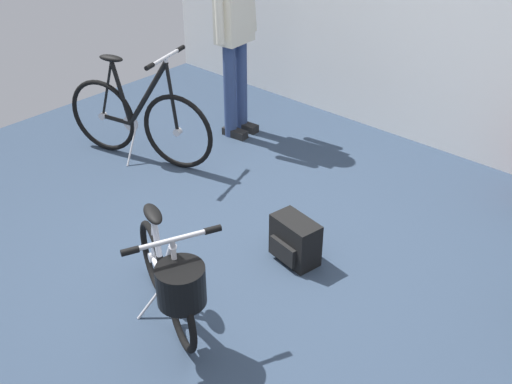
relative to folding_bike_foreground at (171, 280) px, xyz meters
name	(u,v)px	position (x,y,z in m)	size (l,w,h in m)	color
ground_plane	(248,275)	(0.00, 0.62, -0.35)	(6.37, 6.37, 0.00)	#2D3D51
folding_bike_foreground	(171,280)	(0.00, 0.00, 0.00)	(0.92, 0.56, 0.70)	black
display_bike_left	(139,119)	(-1.74, 1.18, 0.01)	(1.33, 0.57, 0.96)	black
visitor_near_wall	(235,23)	(-1.48, 2.08, 0.67)	(0.30, 0.54, 1.76)	navy
backpack_on_floor	(295,241)	(0.11, 0.95, -0.20)	(0.35, 0.26, 0.31)	black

